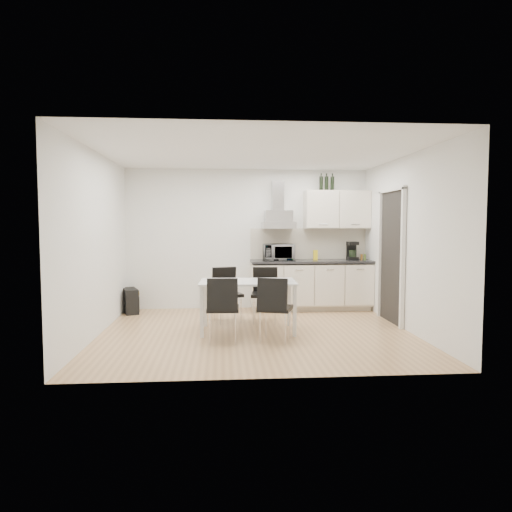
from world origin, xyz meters
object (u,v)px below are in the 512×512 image
Objects in this scene: dining_table at (248,286)px; floor_speaker at (212,301)px; chair_far_right at (265,295)px; chair_near_left at (223,309)px; kitchenette at (313,265)px; guitar_amp at (130,301)px; chair_far_left at (228,295)px; chair_near_right at (275,309)px.

dining_table is 4.65× the size of floor_speaker.
chair_far_right is 1.00× the size of chair_near_left.
kitchenette is 1.77× the size of dining_table.
chair_far_right is 2.52m from guitar_amp.
dining_table is at bearing -57.92° from guitar_amp.
kitchenette is 2.80m from chair_near_left.
kitchenette is 1.99m from floor_speaker.
kitchenette is at bearing -9.26° from floor_speaker.
kitchenette is 2.86× the size of chair_far_right.
chair_far_left is at bearing -48.02° from guitar_amp.
floor_speaker is at bearing -10.12° from guitar_amp.
dining_table is 1.62× the size of chair_far_left.
chair_far_right is 1.00× the size of chair_near_right.
chair_far_left is at bearing 88.80° from chair_near_left.
dining_table is 0.72m from chair_near_right.
chair_far_left reaches higher than guitar_amp.
chair_near_left is 0.70m from chair_near_right.
guitar_amp is 1.47m from floor_speaker.
floor_speaker is (1.44, 0.25, -0.06)m from guitar_amp.
dining_table is 1.97m from floor_speaker.
dining_table is 2.59m from guitar_amp.
chair_near_right is (0.34, -0.60, -0.23)m from dining_table.
dining_table is 1.62× the size of chair_far_right.
kitchenette is at bearing 55.50° from chair_near_left.
kitchenette is 2.11m from dining_table.
chair_far_right is (0.60, -0.06, 0.00)m from chair_far_left.
guitar_amp is at bearing 130.08° from chair_near_left.
kitchenette reaches higher than chair_far_right.
chair_near_right is at bearing -73.78° from floor_speaker.
kitchenette is at bearing -18.47° from guitar_amp.
chair_far_right is at bearing -42.77° from guitar_amp.
chair_far_left is 1.00× the size of chair_near_right.
dining_table is 1.62× the size of chair_near_left.
chair_far_left is (-1.59, -1.00, -0.39)m from kitchenette.
chair_near_left is at bearing -164.43° from chair_near_right.
kitchenette reaches higher than chair_far_left.
chair_near_right is at bearing -113.13° from kitchenette.
chair_near_left is (-0.37, -0.56, -0.23)m from dining_table.
chair_far_left reaches higher than dining_table.
chair_near_left is at bearing -126.95° from kitchenette.
chair_far_left is 1.40m from chair_near_right.
guitar_amp reaches higher than floor_speaker.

